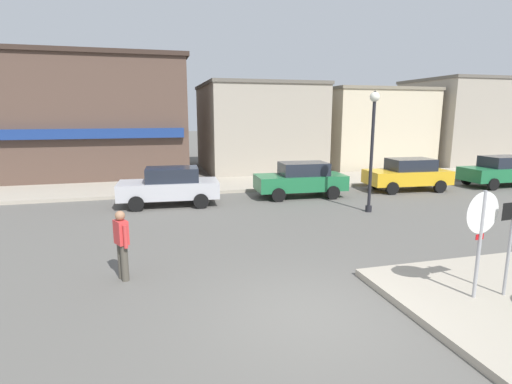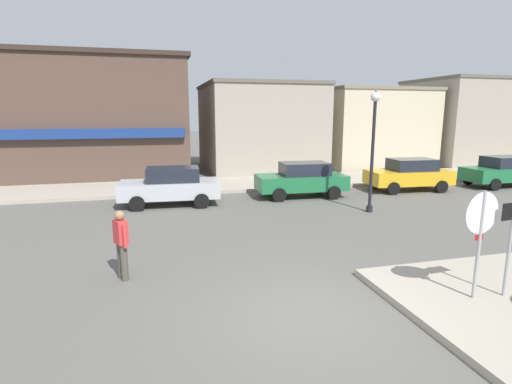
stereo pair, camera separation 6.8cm
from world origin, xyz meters
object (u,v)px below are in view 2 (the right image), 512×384
(parked_car_nearest, at_px, (171,186))
(parked_car_third, at_px, (409,174))
(parked_car_fourth, at_px, (503,171))
(parked_car_second, at_px, (302,179))
(stop_sign, at_px, (480,231))
(lamp_post, at_px, (373,134))
(pedestrian_crossing_near, at_px, (121,243))
(one_way_sign, at_px, (510,239))

(parked_car_nearest, xyz_separation_m, parked_car_third, (11.42, 0.26, 0.00))
(parked_car_fourth, bearing_deg, parked_car_second, 178.90)
(stop_sign, bearing_deg, lamp_post, 74.71)
(lamp_post, distance_m, parked_car_third, 5.75)
(pedestrian_crossing_near, bearing_deg, parked_car_fourth, 22.05)
(one_way_sign, distance_m, parked_car_second, 10.73)
(stop_sign, relative_size, one_way_sign, 1.10)
(pedestrian_crossing_near, bearing_deg, parked_car_second, 46.25)
(lamp_post, distance_m, pedestrian_crossing_near, 9.95)
(parked_car_second, xyz_separation_m, parked_car_third, (5.60, 0.05, 0.00))
(parked_car_second, xyz_separation_m, parked_car_fourth, (10.95, -0.21, 0.00))
(parked_car_nearest, distance_m, parked_car_third, 11.42)
(parked_car_nearest, distance_m, pedestrian_crossing_near, 7.52)
(lamp_post, bearing_deg, pedestrian_crossing_near, -154.08)
(pedestrian_crossing_near, bearing_deg, lamp_post, 25.92)
(stop_sign, height_order, parked_car_nearest, stop_sign)
(parked_car_third, bearing_deg, pedestrian_crossing_near, -149.28)
(parked_car_third, bearing_deg, parked_car_nearest, -178.68)
(stop_sign, distance_m, parked_car_fourth, 15.52)
(one_way_sign, relative_size, parked_car_second, 0.51)
(parked_car_third, bearing_deg, lamp_post, -140.50)
(one_way_sign, height_order, parked_car_nearest, one_way_sign)
(parked_car_nearest, xyz_separation_m, pedestrian_crossing_near, (-1.45, -7.38, 0.06))
(lamp_post, bearing_deg, parked_car_third, 39.50)
(one_way_sign, distance_m, pedestrian_crossing_near, 8.06)
(stop_sign, relative_size, parked_car_fourth, 0.57)
(one_way_sign, xyz_separation_m, parked_car_fourth, (10.81, 10.51, -0.52))
(parked_car_nearest, bearing_deg, parked_car_second, 2.06)
(stop_sign, height_order, parked_car_third, stop_sign)
(one_way_sign, height_order, pedestrian_crossing_near, one_way_sign)
(parked_car_second, height_order, pedestrian_crossing_near, pedestrian_crossing_near)
(lamp_post, bearing_deg, parked_car_fourth, 18.28)
(one_way_sign, bearing_deg, lamp_post, 79.72)
(lamp_post, bearing_deg, parked_car_second, 113.93)
(one_way_sign, xyz_separation_m, pedestrian_crossing_near, (-7.41, 3.13, -0.46))
(lamp_post, height_order, parked_car_third, lamp_post)
(parked_car_nearest, relative_size, parked_car_third, 1.00)
(stop_sign, bearing_deg, parked_car_third, 60.26)
(stop_sign, xyz_separation_m, parked_car_nearest, (-5.30, 10.44, -0.71))
(stop_sign, bearing_deg, parked_car_nearest, 116.92)
(parked_car_nearest, height_order, parked_car_fourth, same)
(one_way_sign, height_order, parked_car_fourth, one_way_sign)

